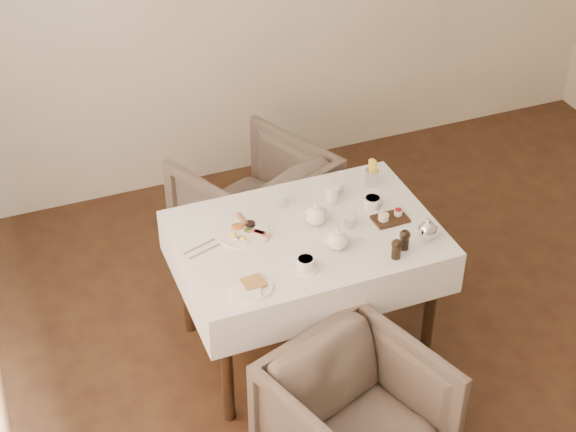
{
  "coord_description": "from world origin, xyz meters",
  "views": [
    {
      "loc": [
        -2.03,
        -2.44,
        3.36
      ],
      "look_at": [
        -0.76,
        0.8,
        0.82
      ],
      "focal_mm": 55.0,
      "sensor_mm": 36.0,
      "label": 1
    }
  ],
  "objects_px": {
    "armchair_near": "(357,420)",
    "armchair_far": "(255,206)",
    "breakfast_plate": "(243,231)",
    "table": "(306,251)",
    "teapot_centre": "(316,214)"
  },
  "relations": [
    {
      "from": "breakfast_plate",
      "to": "teapot_centre",
      "type": "height_order",
      "value": "teapot_centre"
    },
    {
      "from": "armchair_near",
      "to": "armchair_far",
      "type": "height_order",
      "value": "armchair_far"
    },
    {
      "from": "table",
      "to": "teapot_centre",
      "type": "height_order",
      "value": "teapot_centre"
    },
    {
      "from": "table",
      "to": "breakfast_plate",
      "type": "height_order",
      "value": "breakfast_plate"
    },
    {
      "from": "armchair_near",
      "to": "armchair_far",
      "type": "bearing_deg",
      "value": 66.83
    },
    {
      "from": "table",
      "to": "armchair_near",
      "type": "relative_size",
      "value": 1.82
    },
    {
      "from": "armchair_far",
      "to": "breakfast_plate",
      "type": "height_order",
      "value": "breakfast_plate"
    },
    {
      "from": "table",
      "to": "breakfast_plate",
      "type": "xyz_separation_m",
      "value": [
        -0.29,
        0.11,
        0.13
      ]
    },
    {
      "from": "breakfast_plate",
      "to": "teapot_centre",
      "type": "distance_m",
      "value": 0.37
    },
    {
      "from": "breakfast_plate",
      "to": "armchair_far",
      "type": "bearing_deg",
      "value": 87.76
    },
    {
      "from": "table",
      "to": "armchair_near",
      "type": "height_order",
      "value": "table"
    },
    {
      "from": "breakfast_plate",
      "to": "teapot_centre",
      "type": "bearing_deg",
      "value": 10.61
    },
    {
      "from": "armchair_near",
      "to": "breakfast_plate",
      "type": "height_order",
      "value": "breakfast_plate"
    },
    {
      "from": "armchair_far",
      "to": "armchair_near",
      "type": "bearing_deg",
      "value": 61.25
    },
    {
      "from": "teapot_centre",
      "to": "armchair_near",
      "type": "bearing_deg",
      "value": -107.77
    }
  ]
}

